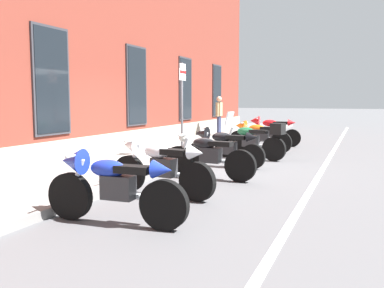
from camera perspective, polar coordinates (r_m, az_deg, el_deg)
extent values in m
plane|color=#4C4C4F|center=(10.68, -0.24, -2.90)|extent=(140.00, 140.00, 0.00)
cube|color=slate|center=(11.26, -6.59, -2.12)|extent=(33.48, 2.70, 0.14)
cube|color=silver|center=(9.92, 17.13, -3.86)|extent=(33.48, 0.12, 0.01)
cube|color=maroon|center=(13.86, -22.58, 15.86)|extent=(27.48, 5.58, 8.25)
cube|color=gray|center=(11.90, -12.13, -0.41)|extent=(27.48, 0.10, 0.70)
cube|color=#2D2D33|center=(10.30, -18.70, 8.16)|extent=(1.22, 0.06, 2.52)
cube|color=black|center=(10.28, -18.57, 8.17)|extent=(1.10, 0.03, 2.40)
cube|color=#2D2D33|center=(13.51, -7.61, 7.87)|extent=(1.22, 0.06, 2.52)
cube|color=black|center=(13.49, -7.50, 7.87)|extent=(1.10, 0.03, 2.40)
cube|color=#2D2D33|center=(17.02, -0.94, 7.55)|extent=(1.22, 0.06, 2.52)
cube|color=black|center=(17.01, -0.85, 7.56)|extent=(1.10, 0.03, 2.40)
cube|color=#2D2D33|center=(20.69, 3.41, 7.29)|extent=(1.22, 0.06, 2.52)
cube|color=black|center=(20.68, 3.49, 7.29)|extent=(1.10, 0.03, 2.40)
cylinder|color=black|center=(6.11, -16.31, -6.86)|extent=(0.14, 0.67, 0.66)
cylinder|color=black|center=(5.39, -3.84, -8.35)|extent=(0.14, 0.67, 0.66)
cylinder|color=silver|center=(6.00, -15.61, -4.74)|extent=(0.08, 0.30, 0.61)
cube|color=#28282B|center=(5.65, -10.07, -5.88)|extent=(0.24, 0.45, 0.32)
ellipsoid|color=#192D9E|center=(5.68, -11.43, -3.31)|extent=(0.28, 0.53, 0.24)
cube|color=black|center=(5.49, -8.05, -3.47)|extent=(0.24, 0.49, 0.10)
cylinder|color=silver|center=(5.90, -15.08, -1.39)|extent=(0.62, 0.06, 0.04)
cylinder|color=silver|center=(5.64, -6.77, -7.20)|extent=(0.11, 0.45, 0.09)
cone|color=#192D9E|center=(5.99, -16.07, -2.27)|extent=(0.37, 0.35, 0.36)
cone|color=#192D9E|center=(5.30, -4.07, -3.54)|extent=(0.25, 0.27, 0.24)
cylinder|color=black|center=(7.72, -8.56, -3.99)|extent=(0.23, 0.67, 0.66)
cylinder|color=black|center=(6.87, 0.72, -5.19)|extent=(0.23, 0.67, 0.66)
cylinder|color=silver|center=(7.62, -8.02, -2.21)|extent=(0.12, 0.32, 0.63)
cube|color=#28282B|center=(7.21, -3.89, -3.21)|extent=(0.29, 0.47, 0.32)
ellipsoid|color=silver|center=(7.26, -4.86, -0.99)|extent=(0.35, 0.56, 0.24)
cube|color=black|center=(7.04, -2.40, -1.12)|extent=(0.30, 0.51, 0.10)
cylinder|color=silver|center=(7.52, -7.60, 0.53)|extent=(0.62, 0.14, 0.04)
cylinder|color=silver|center=(7.16, -1.37, -4.32)|extent=(0.17, 0.46, 0.09)
cone|color=silver|center=(7.62, -8.34, -0.17)|extent=(0.41, 0.40, 0.36)
cone|color=silver|center=(6.80, 0.58, -1.20)|extent=(0.28, 0.30, 0.24)
cylinder|color=black|center=(9.13, -1.83, -2.35)|extent=(0.18, 0.67, 0.66)
cylinder|color=black|center=(8.52, 6.64, -3.00)|extent=(0.18, 0.67, 0.66)
cylinder|color=silver|center=(9.05, -1.28, -0.92)|extent=(0.10, 0.30, 0.60)
cube|color=#28282B|center=(8.75, 2.56, -1.53)|extent=(0.26, 0.46, 0.32)
ellipsoid|color=black|center=(8.79, 1.68, 0.09)|extent=(0.31, 0.54, 0.24)
cube|color=black|center=(8.63, 3.95, 0.03)|extent=(0.26, 0.50, 0.10)
cylinder|color=silver|center=(8.97, -0.84, 1.30)|extent=(0.62, 0.09, 0.04)
cylinder|color=silver|center=(8.76, 4.67, -2.40)|extent=(0.13, 0.46, 0.09)
sphere|color=silver|center=(9.01, -1.28, 0.88)|extent=(0.18, 0.18, 0.18)
cylinder|color=black|center=(10.69, 1.03, -1.25)|extent=(0.18, 0.62, 0.61)
cylinder|color=black|center=(10.13, 8.33, -1.72)|extent=(0.18, 0.62, 0.61)
cylinder|color=silver|center=(10.62, 1.52, 0.02)|extent=(0.10, 0.31, 0.62)
cube|color=#28282B|center=(10.35, 4.85, -0.51)|extent=(0.26, 0.46, 0.32)
ellipsoid|color=black|center=(10.38, 4.10, 0.94)|extent=(0.31, 0.54, 0.24)
cube|color=black|center=(10.24, 6.04, 0.91)|extent=(0.26, 0.50, 0.10)
cylinder|color=silver|center=(10.55, 1.91, 1.96)|extent=(0.62, 0.09, 0.04)
cylinder|color=silver|center=(10.37, 6.63, -1.24)|extent=(0.13, 0.46, 0.09)
cone|color=black|center=(10.62, 1.28, 1.45)|extent=(0.39, 0.37, 0.36)
cone|color=black|center=(10.09, 8.26, 0.91)|extent=(0.26, 0.28, 0.24)
cylinder|color=black|center=(12.17, 4.60, -0.23)|extent=(0.24, 0.67, 0.66)
cylinder|color=black|center=(11.54, 11.15, -0.68)|extent=(0.24, 0.67, 0.66)
cylinder|color=silver|center=(12.10, 5.03, 0.91)|extent=(0.13, 0.31, 0.63)
cube|color=#28282B|center=(11.79, 8.02, 0.40)|extent=(0.30, 0.47, 0.32)
ellipsoid|color=#195633|center=(11.84, 7.38, 1.72)|extent=(0.35, 0.56, 0.24)
cube|color=black|center=(11.67, 9.06, 1.69)|extent=(0.31, 0.51, 0.10)
cylinder|color=silver|center=(12.03, 5.38, 2.63)|extent=(0.62, 0.15, 0.04)
cylinder|color=silver|center=(11.79, 9.58, -0.26)|extent=(0.17, 0.46, 0.09)
cube|color=#B2BCC6|center=(12.05, 5.14, 3.50)|extent=(0.38, 0.21, 0.40)
cube|color=black|center=(11.45, 11.67, 2.05)|extent=(0.41, 0.38, 0.30)
cylinder|color=black|center=(13.63, 6.45, 0.45)|extent=(0.17, 0.68, 0.67)
cylinder|color=black|center=(13.22, 12.08, 0.17)|extent=(0.17, 0.68, 0.67)
cylinder|color=silver|center=(13.57, 6.86, 1.42)|extent=(0.09, 0.30, 0.60)
cube|color=#28282B|center=(13.37, 9.44, 1.07)|extent=(0.25, 0.46, 0.32)
ellipsoid|color=orange|center=(13.40, 8.84, 2.13)|extent=(0.30, 0.54, 0.24)
cube|color=black|center=(13.29, 10.41, 2.11)|extent=(0.26, 0.50, 0.10)
cylinder|color=silver|center=(13.52, 7.20, 2.91)|extent=(0.62, 0.08, 0.04)
cylinder|color=silver|center=(13.41, 10.81, 0.50)|extent=(0.12, 0.46, 0.09)
cone|color=orange|center=(13.57, 6.67, 2.51)|extent=(0.38, 0.37, 0.36)
cone|color=orange|center=(13.18, 12.04, 2.14)|extent=(0.26, 0.28, 0.24)
cylinder|color=black|center=(15.38, 8.37, 0.97)|extent=(0.15, 0.63, 0.62)
cylinder|color=black|center=(15.17, 13.51, 0.80)|extent=(0.15, 0.63, 0.62)
cylinder|color=silver|center=(15.34, 8.75, 2.01)|extent=(0.08, 0.34, 0.69)
cube|color=#28282B|center=(15.24, 11.12, 1.55)|extent=(0.24, 0.45, 0.32)
ellipsoid|color=red|center=(15.24, 10.59, 2.83)|extent=(0.28, 0.53, 0.24)
cube|color=black|center=(15.18, 12.01, 2.83)|extent=(0.24, 0.49, 0.10)
cylinder|color=silver|center=(15.30, 9.07, 3.51)|extent=(0.62, 0.06, 0.04)
cylinder|color=silver|center=(15.32, 12.29, 1.07)|extent=(0.11, 0.45, 0.09)
cone|color=red|center=(15.33, 8.59, 3.15)|extent=(0.37, 0.36, 0.36)
cone|color=red|center=(15.13, 13.49, 2.86)|extent=(0.25, 0.27, 0.24)
cylinder|color=#2D3351|center=(18.09, 3.79, 2.55)|extent=(0.14, 0.14, 0.83)
cylinder|color=#2D3351|center=(17.91, 3.64, 2.52)|extent=(0.14, 0.14, 0.83)
cube|color=tan|center=(17.97, 3.73, 4.78)|extent=(0.41, 0.23, 0.59)
sphere|color=tan|center=(17.96, 3.74, 6.17)|extent=(0.22, 0.22, 0.22)
cylinder|color=tan|center=(18.21, 3.93, 4.71)|extent=(0.09, 0.09, 0.56)
cylinder|color=tan|center=(17.73, 3.53, 4.67)|extent=(0.09, 0.09, 0.56)
cylinder|color=#4C4C51|center=(11.25, -1.39, 4.70)|extent=(0.06, 0.06, 2.51)
cube|color=white|center=(11.26, -1.31, 9.83)|extent=(0.36, 0.03, 0.44)
cube|color=red|center=(11.25, -1.24, 9.83)|extent=(0.36, 0.01, 0.08)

